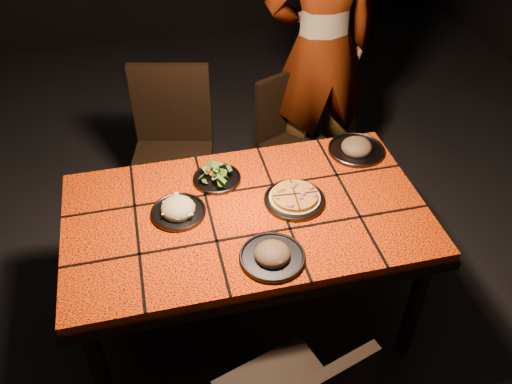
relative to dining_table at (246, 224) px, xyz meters
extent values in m
cube|color=black|center=(0.00, 0.00, -0.69)|extent=(6.00, 7.00, 0.04)
cube|color=#FF4208|center=(0.00, 0.00, 0.05)|extent=(1.60, 0.90, 0.05)
cube|color=black|center=(0.00, 0.00, 0.01)|extent=(1.62, 0.92, 0.04)
cylinder|color=black|center=(-0.72, -0.37, -0.34)|extent=(0.07, 0.07, 0.66)
cylinder|color=black|center=(0.72, -0.37, -0.34)|extent=(0.07, 0.07, 0.66)
cylinder|color=black|center=(-0.72, 0.37, -0.34)|extent=(0.07, 0.07, 0.66)
cylinder|color=black|center=(0.72, 0.37, -0.34)|extent=(0.07, 0.07, 0.66)
cylinder|color=black|center=(0.09, -0.54, -0.46)|extent=(0.04, 0.04, 0.43)
cube|color=black|center=(-0.27, 0.79, -0.19)|extent=(0.54, 0.54, 0.04)
cube|color=black|center=(-0.22, 0.98, 0.08)|extent=(0.45, 0.15, 0.49)
cylinder|color=black|center=(-0.49, 0.65, -0.44)|extent=(0.04, 0.04, 0.46)
cylinder|color=black|center=(-0.13, 0.57, -0.44)|extent=(0.04, 0.04, 0.46)
cylinder|color=black|center=(-0.40, 1.00, -0.44)|extent=(0.04, 0.04, 0.46)
cylinder|color=black|center=(-0.05, 0.92, -0.44)|extent=(0.04, 0.04, 0.46)
cube|color=black|center=(0.51, 0.85, -0.26)|extent=(0.50, 0.50, 0.04)
cube|color=black|center=(0.44, 1.01, -0.04)|extent=(0.36, 0.19, 0.42)
cylinder|color=black|center=(0.44, 0.65, -0.48)|extent=(0.03, 0.03, 0.39)
cylinder|color=black|center=(0.72, 0.78, -0.48)|extent=(0.03, 0.03, 0.39)
cylinder|color=black|center=(0.31, 0.93, -0.48)|extent=(0.03, 0.03, 0.39)
cylinder|color=black|center=(0.59, 1.06, -0.48)|extent=(0.03, 0.03, 0.39)
imported|color=brown|center=(0.69, 1.06, 0.28)|extent=(0.71, 0.48, 1.90)
cylinder|color=#39383D|center=(0.23, 0.02, 0.08)|extent=(0.28, 0.28, 0.01)
torus|color=#39383D|center=(0.23, 0.02, 0.09)|extent=(0.28, 0.28, 0.01)
cylinder|color=tan|center=(0.23, 0.02, 0.10)|extent=(0.25, 0.25, 0.01)
cylinder|color=gold|center=(0.23, 0.02, 0.11)|extent=(0.22, 0.22, 0.02)
cylinder|color=#39383D|center=(-0.29, 0.06, 0.08)|extent=(0.24, 0.24, 0.01)
torus|color=#39383D|center=(-0.29, 0.06, 0.09)|extent=(0.24, 0.24, 0.01)
ellipsoid|color=beige|center=(-0.29, 0.06, 0.11)|extent=(0.15, 0.15, 0.08)
cylinder|color=#39383D|center=(-0.09, 0.25, 0.08)|extent=(0.23, 0.23, 0.01)
torus|color=#39383D|center=(-0.09, 0.25, 0.09)|extent=(0.23, 0.23, 0.01)
cylinder|color=#39383D|center=(0.04, -0.30, 0.08)|extent=(0.27, 0.27, 0.01)
torus|color=#39383D|center=(0.04, -0.30, 0.09)|extent=(0.27, 0.27, 0.01)
ellipsoid|color=brown|center=(0.04, -0.30, 0.11)|extent=(0.16, 0.16, 0.09)
cylinder|color=#39383D|center=(0.64, 0.31, 0.08)|extent=(0.28, 0.28, 0.01)
torus|color=#39383D|center=(0.64, 0.31, 0.09)|extent=(0.29, 0.29, 0.01)
ellipsoid|color=brown|center=(0.64, 0.31, 0.11)|extent=(0.17, 0.17, 0.09)
camera|label=1|loc=(-0.36, -1.72, 1.72)|focal=38.00mm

